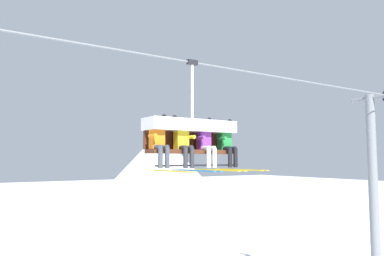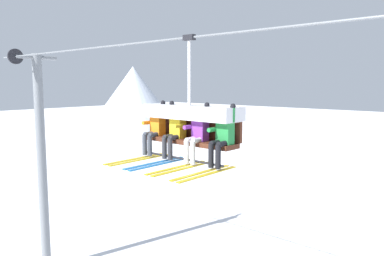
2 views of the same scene
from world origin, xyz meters
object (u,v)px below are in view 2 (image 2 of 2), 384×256
Objects in this scene: skier_purple at (197,133)px; lift_tower_near at (41,160)px; skier_orange at (154,128)px; skier_yellow at (174,130)px; skier_green at (222,136)px; chairlift_chair at (191,118)px.

lift_tower_near is at bearing 174.11° from skier_purple.
lift_tower_near reaches higher than skier_orange.
skier_green is at bearing 0.00° from skier_yellow.
skier_green is at bearing -12.07° from chairlift_chair.
skier_green is (0.67, 0.00, 0.00)m from skier_purple.
chairlift_chair is at bearing 12.15° from skier_orange.
skier_yellow and skier_green have the same top height.
skier_purple is at bearing 0.00° from skier_orange.
skier_purple is 1.00× the size of skier_green.
chairlift_chair is 1.57× the size of skier_yellow.
skier_orange and skier_yellow have the same top height.
chairlift_chair is 1.57× the size of skier_purple.
skier_purple and skier_green have the same top height.
chairlift_chair is 0.49m from skier_yellow.
skier_purple is at bearing 0.00° from skier_yellow.
skier_orange is at bearing -167.85° from chairlift_chair.
lift_tower_near is 5.21× the size of skier_orange.
chairlift_chair reaches higher than skier_green.
lift_tower_near reaches higher than skier_yellow.
skier_orange is 0.66m from skier_yellow.
skier_orange is (7.63, -0.92, 1.95)m from lift_tower_near.
lift_tower_near is at bearing 175.30° from chairlift_chair.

